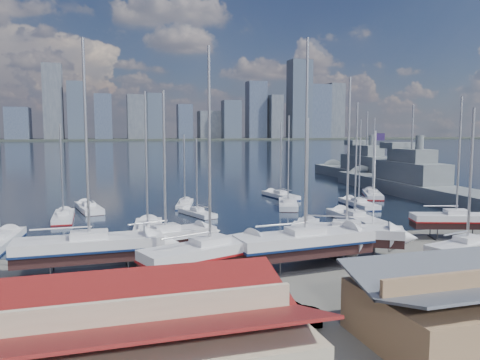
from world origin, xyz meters
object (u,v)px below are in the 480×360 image
object	(u,v)px
naval_ship_east	(410,186)
flagpole	(375,183)
naval_ship_west	(366,174)
sailboat_cradle_0	(90,248)
car_a	(282,303)

from	to	relation	value
naval_ship_east	flagpole	bearing A→B (deg)	142.74
naval_ship_east	naval_ship_west	size ratio (longest dim) A/B	1.04
sailboat_cradle_0	flagpole	world-z (taller)	sailboat_cradle_0
naval_ship_east	car_a	distance (m)	63.38
car_a	flagpole	size ratio (longest dim) A/B	0.36
car_a	naval_ship_east	bearing A→B (deg)	61.08
car_a	flagpole	distance (m)	19.76
naval_ship_east	flagpole	world-z (taller)	naval_ship_east
sailboat_cradle_0	flagpole	xyz separation A→B (m)	(26.53, -0.39, 4.59)
sailboat_cradle_0	flagpole	distance (m)	26.93
naval_ship_east	naval_ship_west	world-z (taller)	naval_ship_east
car_a	flagpole	xyz separation A→B (m)	(14.42, 12.06, 6.11)
naval_ship_east	flagpole	xyz separation A→B (m)	(-29.32, -33.80, 5.16)
flagpole	naval_ship_east	bearing A→B (deg)	49.06
sailboat_cradle_0	car_a	distance (m)	17.43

